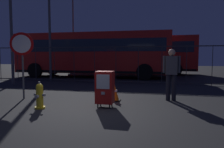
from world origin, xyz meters
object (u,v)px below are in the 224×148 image
(stop_sign, at_px, (22,51))
(pedestrian, at_px, (171,72))
(fire_hydrant, at_px, (40,96))
(newspaper_box_primary, at_px, (105,87))
(traffic_cone, at_px, (115,93))
(street_light_far_left, at_px, (73,27))
(bus_far, at_px, (131,53))
(bus_near, at_px, (92,53))
(street_light_near_left, at_px, (10,3))

(stop_sign, bearing_deg, pedestrian, 9.27)
(fire_hydrant, distance_m, newspaper_box_primary, 1.81)
(traffic_cone, height_order, street_light_far_left, street_light_far_left)
(newspaper_box_primary, bearing_deg, fire_hydrant, -162.80)
(bus_far, bearing_deg, street_light_far_left, 167.30)
(stop_sign, height_order, bus_near, bus_near)
(newspaper_box_primary, bearing_deg, traffic_cone, 85.13)
(newspaper_box_primary, height_order, traffic_cone, newspaper_box_primary)
(traffic_cone, xyz_separation_m, street_light_near_left, (-5.93, 2.85, 3.84))
(street_light_far_left, bearing_deg, street_light_near_left, -84.19)
(pedestrian, height_order, bus_far, bus_far)
(traffic_cone, distance_m, street_light_far_left, 15.51)
(bus_near, height_order, bus_far, same)
(bus_near, distance_m, bus_far, 4.38)
(pedestrian, bearing_deg, stop_sign, -170.73)
(newspaper_box_primary, distance_m, street_light_far_left, 16.22)
(street_light_far_left, bearing_deg, stop_sign, -73.98)
(newspaper_box_primary, distance_m, bus_far, 12.41)
(stop_sign, xyz_separation_m, pedestrian, (4.86, 0.79, -0.65))
(fire_hydrant, height_order, pedestrian, pedestrian)
(newspaper_box_primary, xyz_separation_m, traffic_cone, (0.08, 0.94, -0.31))
(pedestrian, relative_size, traffic_cone, 3.15)
(stop_sign, height_order, bus_far, bus_far)
(bus_near, bearing_deg, traffic_cone, -67.60)
(fire_hydrant, distance_m, stop_sign, 2.11)
(bus_near, xyz_separation_m, bus_far, (2.14, 3.82, 0.00))
(fire_hydrant, bearing_deg, bus_far, 86.65)
(pedestrian, relative_size, street_light_near_left, 0.24)
(pedestrian, distance_m, bus_far, 11.34)
(stop_sign, relative_size, bus_far, 0.21)
(newspaper_box_primary, xyz_separation_m, stop_sign, (-3.00, 0.58, 1.03))
(newspaper_box_primary, bearing_deg, pedestrian, 36.41)
(stop_sign, height_order, traffic_cone, stop_sign)
(newspaper_box_primary, distance_m, pedestrian, 2.34)
(newspaper_box_primary, bearing_deg, street_light_near_left, 147.10)
(pedestrian, xyz_separation_m, street_light_far_left, (-8.77, 12.81, 3.36))
(pedestrian, height_order, traffic_cone, pedestrian)
(bus_near, bearing_deg, fire_hydrant, -81.71)
(fire_hydrant, bearing_deg, newspaper_box_primary, 17.20)
(traffic_cone, bearing_deg, stop_sign, -173.28)
(pedestrian, bearing_deg, bus_near, 124.86)
(stop_sign, distance_m, street_light_near_left, 4.97)
(fire_hydrant, height_order, street_light_near_left, street_light_near_left)
(pedestrian, bearing_deg, street_light_far_left, 124.39)
(fire_hydrant, distance_m, bus_near, 9.24)
(fire_hydrant, xyz_separation_m, stop_sign, (-1.29, 1.11, 1.25))
(bus_far, relative_size, street_light_far_left, 1.43)
(street_light_near_left, distance_m, street_light_far_left, 10.45)
(bus_far, bearing_deg, newspaper_box_primary, -80.84)
(fire_hydrant, relative_size, traffic_cone, 1.41)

